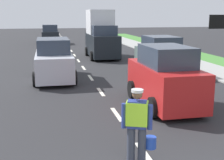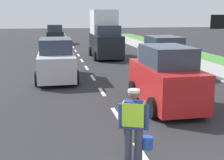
# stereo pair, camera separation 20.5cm
# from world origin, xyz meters

# --- Properties ---
(ground_plane) EXTENTS (96.00, 96.00, 0.00)m
(ground_plane) POSITION_xyz_m (0.00, 21.00, 0.00)
(ground_plane) COLOR #28282B
(lane_center_line) EXTENTS (0.14, 46.40, 0.01)m
(lane_center_line) POSITION_xyz_m (0.00, 25.20, 0.00)
(lane_center_line) COLOR silver
(lane_center_line) RESTS_ON ground
(road_worker) EXTENTS (0.76, 0.43, 1.67)m
(road_worker) POSITION_xyz_m (-0.30, 2.41, 0.93)
(road_worker) COLOR #383D4C
(road_worker) RESTS_ON ground
(delivery_truck) EXTENTS (2.16, 4.60, 3.54)m
(delivery_truck) POSITION_xyz_m (1.90, 19.06, 1.61)
(delivery_truck) COLOR black
(delivery_truck) RESTS_ON ground
(car_parked_far) EXTENTS (2.03, 3.88, 2.06)m
(car_parked_far) POSITION_xyz_m (3.88, 12.01, 0.96)
(car_parked_far) COLOR slate
(car_parked_far) RESTS_ON ground
(car_oncoming_third) EXTENTS (2.04, 4.15, 2.09)m
(car_oncoming_third) POSITION_xyz_m (-1.71, 31.09, 0.97)
(car_oncoming_third) COLOR black
(car_oncoming_third) RESTS_ON ground
(car_outgoing_ahead) EXTENTS (1.88, 3.92, 2.16)m
(car_outgoing_ahead) POSITION_xyz_m (1.88, 6.33, 1.00)
(car_outgoing_ahead) COLOR red
(car_outgoing_ahead) RESTS_ON ground
(car_oncoming_lead) EXTENTS (1.99, 4.36, 2.04)m
(car_oncoming_lead) POSITION_xyz_m (-1.84, 11.71, 0.95)
(car_oncoming_lead) COLOR silver
(car_oncoming_lead) RESTS_ON ground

